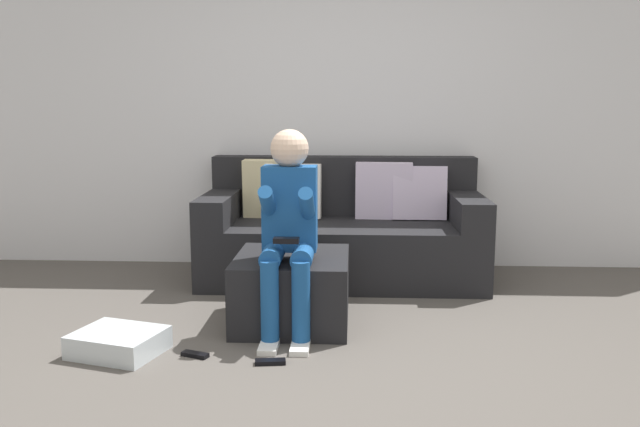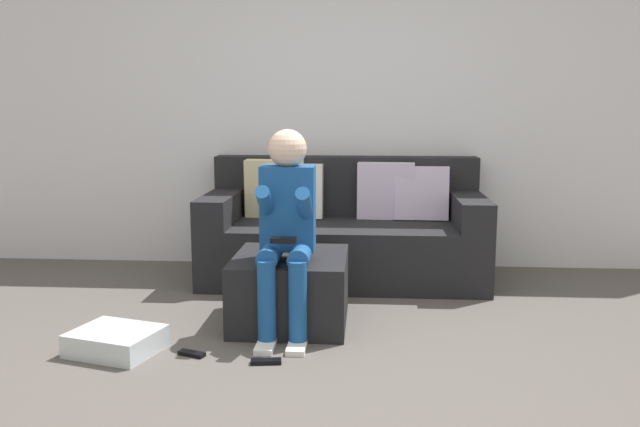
{
  "view_description": "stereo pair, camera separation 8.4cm",
  "coord_description": "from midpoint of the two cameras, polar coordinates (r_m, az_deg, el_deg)",
  "views": [
    {
      "loc": [
        0.14,
        -3.01,
        1.31
      ],
      "look_at": [
        -0.09,
        1.36,
        0.58
      ],
      "focal_mm": 37.41,
      "sensor_mm": 36.0,
      "label": 1
    },
    {
      "loc": [
        0.22,
        -3.01,
        1.31
      ],
      "look_at": [
        -0.09,
        1.36,
        0.58
      ],
      "focal_mm": 37.41,
      "sensor_mm": 36.0,
      "label": 2
    }
  ],
  "objects": [
    {
      "name": "person_seated",
      "position": [
        3.76,
        -2.25,
        -0.58
      ],
      "size": [
        0.31,
        0.58,
        1.17
      ],
      "color": "#194C8C",
      "rests_on": "ground_plane"
    },
    {
      "name": "ground_plane",
      "position": [
        3.29,
        0.65,
        -14.08
      ],
      "size": [
        8.04,
        8.04,
        0.0
      ],
      "primitive_type": "plane",
      "color": "#544F49"
    },
    {
      "name": "ottoman",
      "position": [
        4.03,
        -1.93,
        -6.5
      ],
      "size": [
        0.67,
        0.73,
        0.41
      ],
      "primitive_type": "cube",
      "color": "black",
      "rests_on": "ground_plane"
    },
    {
      "name": "remote_near_ottoman",
      "position": [
        3.48,
        -3.93,
        -12.52
      ],
      "size": [
        0.16,
        0.08,
        0.02
      ],
      "primitive_type": "cube",
      "rotation": [
        0.0,
        0.0,
        0.13
      ],
      "color": "black",
      "rests_on": "ground_plane"
    },
    {
      "name": "wall_back",
      "position": [
        5.41,
        2.21,
        8.76
      ],
      "size": [
        6.19,
        0.1,
        2.5
      ],
      "primitive_type": "cube",
      "color": "silver",
      "rests_on": "ground_plane"
    },
    {
      "name": "remote_by_storage_bin",
      "position": [
        3.63,
        -10.26,
        -11.72
      ],
      "size": [
        0.16,
        0.1,
        0.02
      ],
      "primitive_type": "cube",
      "rotation": [
        0.0,
        0.0,
        -0.36
      ],
      "color": "black",
      "rests_on": "ground_plane"
    },
    {
      "name": "couch_sectional",
      "position": [
        5.05,
        2.52,
        -1.59
      ],
      "size": [
        2.06,
        0.96,
        0.9
      ],
      "color": "black",
      "rests_on": "ground_plane"
    },
    {
      "name": "storage_bin",
      "position": [
        3.75,
        -16.43,
        -10.42
      ],
      "size": [
        0.52,
        0.47,
        0.12
      ],
      "primitive_type": "cube",
      "rotation": [
        0.0,
        0.0,
        -0.28
      ],
      "color": "silver",
      "rests_on": "ground_plane"
    }
  ]
}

